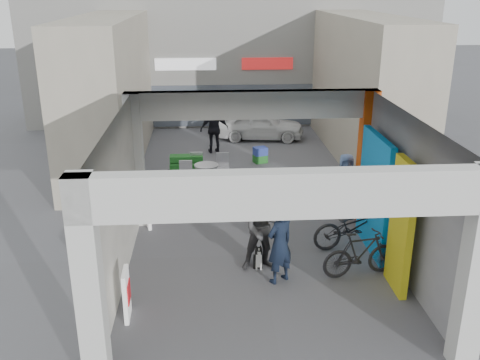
{
  "coord_description": "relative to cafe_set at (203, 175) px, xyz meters",
  "views": [
    {
      "loc": [
        -1.18,
        -11.14,
        5.98
      ],
      "look_at": [
        -0.39,
        1.0,
        1.53
      ],
      "focal_mm": 40.0,
      "sensor_mm": 36.0,
      "label": 1
    }
  ],
  "objects": [
    {
      "name": "far_building",
      "position": [
        1.33,
        9.24,
        3.66
      ],
      "size": [
        18.0,
        4.08,
        8.0
      ],
      "color": "white",
      "rests_on": "ground"
    },
    {
      "name": "border_collie",
      "position": [
        1.24,
        -5.34,
        -0.1
      ],
      "size": [
        0.21,
        0.42,
        0.58
      ],
      "rotation": [
        0.0,
        0.0,
        -0.11
      ],
      "color": "black",
      "rests_on": "ground"
    },
    {
      "name": "man_with_dog",
      "position": [
        1.63,
        -5.94,
        0.55
      ],
      "size": [
        0.77,
        0.71,
        1.77
      ],
      "primitive_type": "imported",
      "rotation": [
        0.0,
        0.0,
        3.74
      ],
      "color": "black",
      "rests_on": "ground"
    },
    {
      "name": "bollard_center",
      "position": [
        1.26,
        -2.5,
        0.12
      ],
      "size": [
        0.09,
        0.09,
        0.91
      ],
      "primitive_type": "cylinder",
      "color": "gray",
      "rests_on": "ground"
    },
    {
      "name": "advert_board_near",
      "position": [
        -1.42,
        -7.08,
        0.17
      ],
      "size": [
        0.12,
        0.55,
        1.0
      ],
      "rotation": [
        0.0,
        0.0,
        0.03
      ],
      "color": "white",
      "rests_on": "ground"
    },
    {
      "name": "white_van",
      "position": [
        2.32,
        5.29,
        0.27
      ],
      "size": [
        3.7,
        1.82,
        1.22
      ],
      "primitive_type": "imported",
      "rotation": [
        0.0,
        0.0,
        1.46
      ],
      "color": "silver",
      "rests_on": "ground"
    },
    {
      "name": "advert_board_far",
      "position": [
        -1.42,
        -2.98,
        0.17
      ],
      "size": [
        0.21,
        0.55,
        1.0
      ],
      "rotation": [
        0.0,
        0.0,
        0.24
      ],
      "color": "white",
      "rests_on": "ground"
    },
    {
      "name": "bollard_right",
      "position": [
        2.81,
        -2.21,
        0.11
      ],
      "size": [
        0.09,
        0.09,
        0.9
      ],
      "primitive_type": "cylinder",
      "color": "gray",
      "rests_on": "ground"
    },
    {
      "name": "man_crates",
      "position": [
        0.45,
        3.51,
        0.58
      ],
      "size": [
        1.13,
        0.64,
        1.82
      ],
      "primitive_type": "imported",
      "rotation": [
        0.0,
        0.0,
        3.33
      ],
      "color": "black",
      "rests_on": "ground"
    },
    {
      "name": "bicycle_front",
      "position": [
        3.63,
        -4.48,
        0.2
      ],
      "size": [
        2.14,
        1.06,
        1.08
      ],
      "primitive_type": "imported",
      "rotation": [
        0.0,
        0.0,
        1.74
      ],
      "color": "black",
      "rests_on": "ground"
    },
    {
      "name": "ground",
      "position": [
        1.33,
        -4.75,
        -0.33
      ],
      "size": [
        90.0,
        90.0,
        0.0
      ],
      "primitive_type": "plane",
      "color": "#515156",
      "rests_on": "ground"
    },
    {
      "name": "bollard_left",
      "position": [
        -0.22,
        -2.24,
        0.07
      ],
      "size": [
        0.09,
        0.09,
        0.81
      ],
      "primitive_type": "cylinder",
      "color": "gray",
      "rests_on": "ground"
    },
    {
      "name": "plaza_bldg_right",
      "position": [
        5.83,
        2.75,
        2.17
      ],
      "size": [
        2.0,
        9.0,
        5.0
      ],
      "primitive_type": "cube",
      "color": "#A59C89",
      "rests_on": "ground"
    },
    {
      "name": "plaza_bldg_left",
      "position": [
        -3.17,
        2.75,
        2.17
      ],
      "size": [
        2.0,
        9.0,
        5.0
      ],
      "primitive_type": "cube",
      "color": "#A59C89",
      "rests_on": "ground"
    },
    {
      "name": "man_back_turned",
      "position": [
        1.35,
        -5.35,
        0.66
      ],
      "size": [
        1.02,
        0.82,
        1.98
      ],
      "primitive_type": "imported",
      "rotation": [
        0.0,
        0.0,
        0.08
      ],
      "color": "#3A3A3C",
      "rests_on": "ground"
    },
    {
      "name": "man_elderly",
      "position": [
        3.93,
        -2.36,
        0.51
      ],
      "size": [
        0.86,
        0.6,
        1.69
      ],
      "primitive_type": "imported",
      "rotation": [
        0.0,
        0.0,
        -0.07
      ],
      "color": "#5673A8",
      "rests_on": "ground"
    },
    {
      "name": "bicycle_rear",
      "position": [
        3.42,
        -5.8,
        0.19
      ],
      "size": [
        1.79,
        0.79,
        1.04
      ],
      "primitive_type": "imported",
      "rotation": [
        0.0,
        0.0,
        1.75
      ],
      "color": "black",
      "rests_on": "ground"
    },
    {
      "name": "arcade_canopy",
      "position": [
        1.87,
        -5.57,
        1.97
      ],
      "size": [
        6.4,
        6.45,
        6.4
      ],
      "color": "beige",
      "rests_on": "ground"
    },
    {
      "name": "crate_stack",
      "position": [
        2.05,
        2.19,
        -0.05
      ],
      "size": [
        0.54,
        0.47,
        0.56
      ],
      "rotation": [
        0.0,
        0.0,
        0.32
      ],
      "color": "#19591E",
      "rests_on": "ground"
    },
    {
      "name": "cafe_set",
      "position": [
        0.0,
        0.0,
        0.0
      ],
      "size": [
        1.56,
        1.26,
        0.94
      ],
      "rotation": [
        0.0,
        0.0,
        -0.18
      ],
      "color": "#B6B5BB",
      "rests_on": "ground"
    },
    {
      "name": "produce_stand",
      "position": [
        -0.51,
        0.37,
        -0.0
      ],
      "size": [
        1.27,
        0.69,
        0.83
      ],
      "rotation": [
        0.0,
        0.0,
        -0.39
      ],
      "color": "black",
      "rests_on": "ground"
    }
  ]
}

